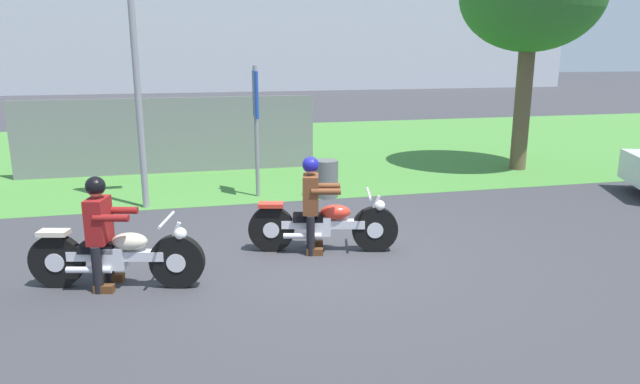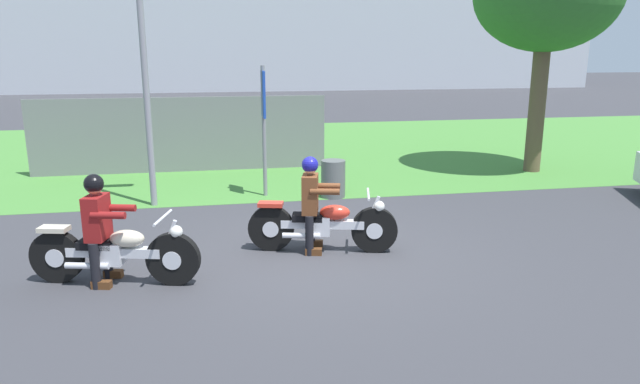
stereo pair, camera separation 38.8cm
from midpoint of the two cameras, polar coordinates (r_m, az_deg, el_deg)
ground at (r=8.36m, az=1.29°, el=-6.31°), size 120.00×120.00×0.00m
grass_verge at (r=17.08m, az=-5.03°, el=4.16°), size 60.00×12.00×0.01m
motorcycle_lead at (r=8.41m, az=1.62°, el=-3.28°), size 2.16×0.81×0.90m
rider_lead at (r=8.30m, az=0.48°, el=-0.46°), size 0.62×0.55×1.42m
motorcycle_follow at (r=7.65m, az=-18.35°, el=-5.77°), size 2.15×0.80×0.90m
rider_follow at (r=7.59m, az=-19.76°, el=-2.68°), size 0.62×0.55×1.42m
streetlight_pole at (r=11.02m, az=-15.77°, el=16.80°), size 0.96×0.20×5.65m
trash_can at (r=11.52m, az=2.28°, el=1.32°), size 0.48×0.48×0.75m
sign_banner at (r=11.44m, az=-4.65°, el=8.04°), size 0.08×0.60×2.60m
fence_segment at (r=14.24m, az=-12.82°, el=5.56°), size 7.00×0.06×1.80m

